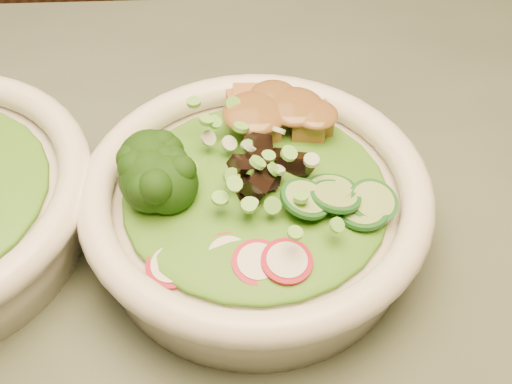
{
  "coord_description": "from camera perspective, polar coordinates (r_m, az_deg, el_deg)",
  "views": [
    {
      "loc": [
        0.16,
        -0.29,
        1.19
      ],
      "look_at": [
        0.17,
        0.06,
        0.81
      ],
      "focal_mm": 50.0,
      "sensor_mm": 36.0,
      "label": 1
    }
  ],
  "objects": [
    {
      "name": "salad_bowl",
      "position": [
        0.53,
        -0.0,
        -1.41
      ],
      "size": [
        0.26,
        0.26,
        0.07
      ],
      "rotation": [
        0.0,
        0.0,
        0.04
      ],
      "color": "white",
      "rests_on": "dining_table"
    },
    {
      "name": "peanut_sauce",
      "position": [
        0.54,
        1.33,
        6.38
      ],
      "size": [
        0.07,
        0.05,
        0.02
      ],
      "primitive_type": "ellipsoid",
      "color": "brown",
      "rests_on": "tofu_cubes"
    },
    {
      "name": "mushroom_heap",
      "position": [
        0.51,
        0.23,
        2.0
      ],
      "size": [
        0.07,
        0.07,
        0.04
      ],
      "primitive_type": null,
      "rotation": [
        0.0,
        0.0,
        0.04
      ],
      "color": "black",
      "rests_on": "salad_bowl"
    },
    {
      "name": "cucumber_slices",
      "position": [
        0.5,
        6.97,
        -0.11
      ],
      "size": [
        0.07,
        0.07,
        0.03
      ],
      "primitive_type": null,
      "rotation": [
        0.0,
        0.0,
        0.04
      ],
      "color": "#84AB5F",
      "rests_on": "salad_bowl"
    },
    {
      "name": "scallion_garnish",
      "position": [
        0.5,
        -0.0,
        1.84
      ],
      "size": [
        0.18,
        0.18,
        0.02
      ],
      "primitive_type": null,
      "color": "#6ABD42",
      "rests_on": "salad_bowl"
    },
    {
      "name": "tofu_cubes",
      "position": [
        0.55,
        1.3,
        5.4
      ],
      "size": [
        0.09,
        0.06,
        0.03
      ],
      "primitive_type": null,
      "rotation": [
        0.0,
        0.0,
        0.04
      ],
      "color": "#9C6134",
      "rests_on": "salad_bowl"
    },
    {
      "name": "lettuce_bed",
      "position": [
        0.51,
        0.0,
        0.08
      ],
      "size": [
        0.19,
        0.19,
        0.02
      ],
      "primitive_type": "ellipsoid",
      "color": "#306B16",
      "rests_on": "salad_bowl"
    },
    {
      "name": "radish_slices",
      "position": [
        0.47,
        -1.06,
        -5.26
      ],
      "size": [
        0.11,
        0.04,
        0.02
      ],
      "primitive_type": null,
      "rotation": [
        0.0,
        0.0,
        0.04
      ],
      "color": "maroon",
      "rests_on": "salad_bowl"
    },
    {
      "name": "broccoli_florets",
      "position": [
        0.51,
        -6.61,
        1.92
      ],
      "size": [
        0.08,
        0.07,
        0.04
      ],
      "primitive_type": null,
      "rotation": [
        0.0,
        0.0,
        0.04
      ],
      "color": "black",
      "rests_on": "salad_bowl"
    }
  ]
}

